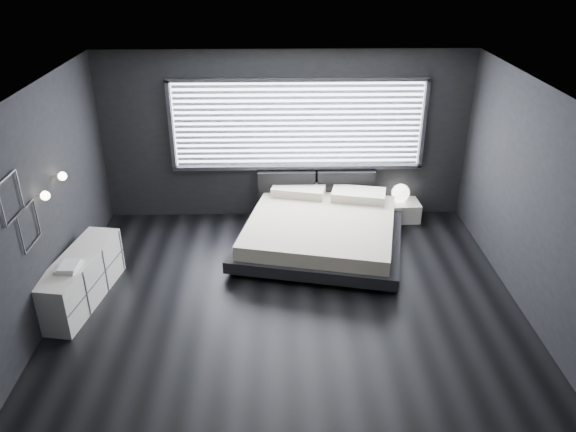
{
  "coord_description": "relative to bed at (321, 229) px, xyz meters",
  "views": [
    {
      "loc": [
        -0.15,
        -6.02,
        4.34
      ],
      "look_at": [
        0.0,
        0.85,
        0.9
      ],
      "focal_mm": 35.0,
      "sensor_mm": 36.0,
      "label": 1
    }
  ],
  "objects": [
    {
      "name": "orb_lamp",
      "position": [
        1.41,
        0.94,
        0.18
      ],
      "size": [
        0.3,
        0.3,
        0.3
      ],
      "primitive_type": "sphere",
      "color": "white",
      "rests_on": "nightstand"
    },
    {
      "name": "book_stack",
      "position": [
        -3.25,
        -1.65,
        0.4
      ],
      "size": [
        0.29,
        0.36,
        0.07
      ],
      "color": "white",
      "rests_on": "dresser"
    },
    {
      "name": "sconce_far",
      "position": [
        -3.41,
        -0.94,
        1.31
      ],
      "size": [
        0.18,
        0.11,
        0.11
      ],
      "color": "silver",
      "rests_on": "ground"
    },
    {
      "name": "wall_art_upper",
      "position": [
        -3.5,
        -2.14,
        1.56
      ],
      "size": [
        0.01,
        0.48,
        0.48
      ],
      "color": "#47474C",
      "rests_on": "ground"
    },
    {
      "name": "room",
      "position": [
        -0.52,
        -1.59,
        1.11
      ],
      "size": [
        6.04,
        6.0,
        2.8
      ],
      "color": "black",
      "rests_on": "ground"
    },
    {
      "name": "wall_art_lower",
      "position": [
        -3.5,
        -1.89,
        1.09
      ],
      "size": [
        0.01,
        0.48,
        0.48
      ],
      "color": "#47474C",
      "rests_on": "ground"
    },
    {
      "name": "headboard",
      "position": [
        -0.01,
        1.05,
        0.28
      ],
      "size": [
        1.96,
        0.16,
        0.52
      ],
      "color": "black",
      "rests_on": "ground"
    },
    {
      "name": "nightstand",
      "position": [
        1.45,
        0.91,
        -0.13
      ],
      "size": [
        0.57,
        0.48,
        0.32
      ],
      "primitive_type": "cube",
      "rotation": [
        0.0,
        0.0,
        0.05
      ],
      "color": "silver",
      "rests_on": "ground"
    },
    {
      "name": "dresser",
      "position": [
        -3.24,
        -1.37,
        0.04
      ],
      "size": [
        0.72,
        1.69,
        0.66
      ],
      "color": "silver",
      "rests_on": "ground"
    },
    {
      "name": "window",
      "position": [
        -0.32,
        1.1,
        1.32
      ],
      "size": [
        4.14,
        0.09,
        1.52
      ],
      "color": "white",
      "rests_on": "ground"
    },
    {
      "name": "bed",
      "position": [
        0.0,
        0.0,
        0.0
      ],
      "size": [
        2.87,
        2.78,
        0.63
      ],
      "color": "black",
      "rests_on": "ground"
    },
    {
      "name": "sconce_near",
      "position": [
        -3.41,
        -1.54,
        1.31
      ],
      "size": [
        0.18,
        0.11,
        0.11
      ],
      "color": "silver",
      "rests_on": "ground"
    }
  ]
}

